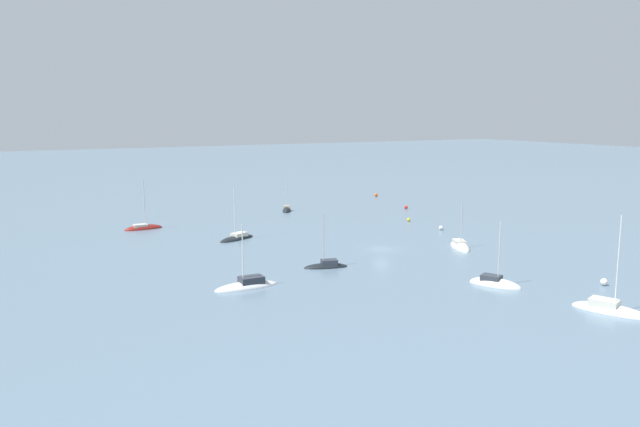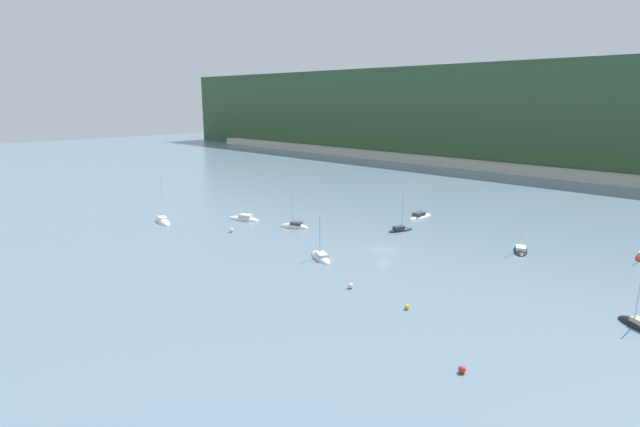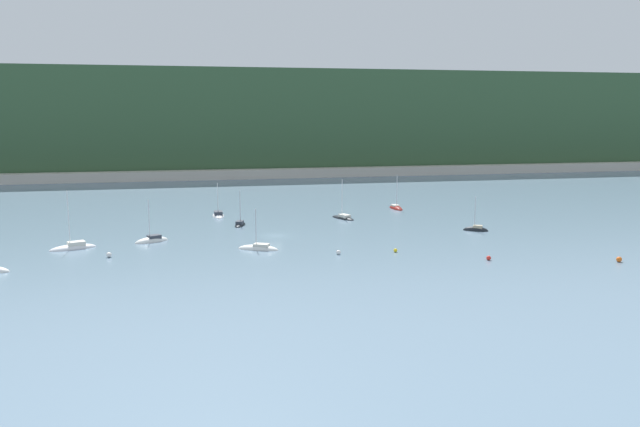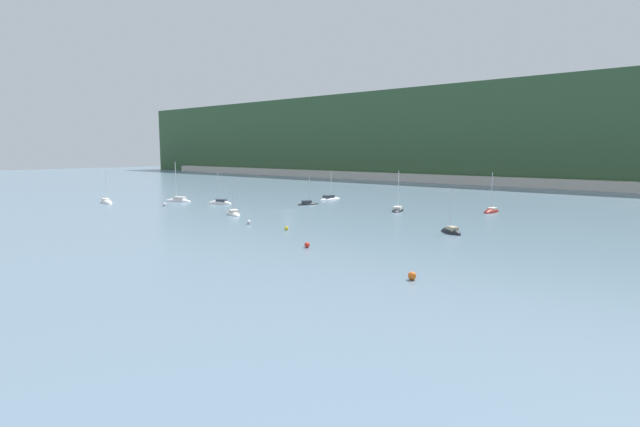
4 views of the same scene
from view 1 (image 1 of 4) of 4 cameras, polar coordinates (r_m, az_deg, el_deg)
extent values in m
plane|color=slate|center=(96.70, 5.64, -3.28)|extent=(600.00, 600.00, 0.00)
ellipsoid|color=black|center=(104.67, -7.61, -2.35)|extent=(5.18, 7.68, 1.26)
cube|color=silver|center=(104.94, -7.40, -1.93)|extent=(2.60, 3.09, 0.69)
cylinder|color=silver|center=(103.59, -7.81, 0.14)|extent=(0.14, 0.14, 8.61)
ellipsoid|color=white|center=(99.98, 12.68, -3.05)|extent=(7.71, 5.30, 1.73)
cube|color=beige|center=(100.38, 12.61, -2.54)|extent=(3.11, 2.62, 0.60)
cylinder|color=#B2B2B7|center=(98.90, 12.82, -0.91)|extent=(0.14, 0.14, 6.76)
ellipsoid|color=silver|center=(73.52, 25.00, -8.15)|extent=(8.41, 5.36, 1.66)
cube|color=silver|center=(73.44, 24.56, -7.43)|extent=(3.35, 2.79, 0.82)
cylinder|color=silver|center=(72.07, 25.60, -4.06)|extent=(0.14, 0.14, 9.96)
ellipsoid|color=maroon|center=(117.19, -15.83, -1.38)|extent=(2.57, 6.95, 1.65)
cube|color=beige|center=(116.93, -16.10, -1.07)|extent=(1.69, 2.54, 0.49)
cylinder|color=silver|center=(116.55, -15.76, 0.85)|extent=(0.14, 0.14, 8.26)
ellipsoid|color=black|center=(85.17, 0.53, -4.95)|extent=(3.62, 6.36, 1.17)
cube|color=#333842|center=(85.11, 0.85, -4.48)|extent=(1.94, 2.48, 0.75)
cylinder|color=#B2B2B7|center=(84.23, 0.33, -2.37)|extent=(0.14, 0.14, 7.21)
ellipsoid|color=black|center=(133.27, -3.06, 0.21)|extent=(5.25, 3.96, 1.86)
cube|color=tan|center=(133.54, -3.05, 0.59)|extent=(2.17, 1.93, 0.66)
cylinder|color=silver|center=(132.48, -3.08, 1.83)|extent=(0.14, 0.14, 6.62)
ellipsoid|color=white|center=(79.44, 15.72, -6.35)|extent=(6.84, 4.94, 1.91)
cube|color=#333842|center=(79.38, 15.39, -5.69)|extent=(2.81, 2.49, 0.71)
cylinder|color=silver|center=(78.32, 16.08, -3.38)|extent=(0.14, 0.14, 7.48)
ellipsoid|color=silver|center=(76.23, -6.74, -6.72)|extent=(2.72, 8.06, 1.39)
cube|color=#333842|center=(76.24, -6.30, -6.06)|extent=(1.88, 2.91, 0.89)
cylinder|color=silver|center=(75.07, -7.08, -3.77)|extent=(0.14, 0.14, 7.39)
sphere|color=yellow|center=(121.97, 8.11, -0.56)|extent=(0.65, 0.65, 0.65)
sphere|color=white|center=(83.90, 24.53, -5.71)|extent=(0.88, 0.88, 0.88)
sphere|color=red|center=(137.50, 7.86, 0.58)|extent=(0.76, 0.76, 0.76)
sphere|color=orange|center=(156.96, 5.15, 1.72)|extent=(0.88, 0.88, 0.88)
sphere|color=white|center=(113.91, 11.01, -1.30)|extent=(0.79, 0.79, 0.79)
camera|label=2|loc=(179.82, 14.86, 10.85)|focal=28.00mm
camera|label=3|loc=(183.11, 42.38, 7.82)|focal=35.00mm
camera|label=4|loc=(203.72, 11.63, 6.98)|focal=28.00mm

